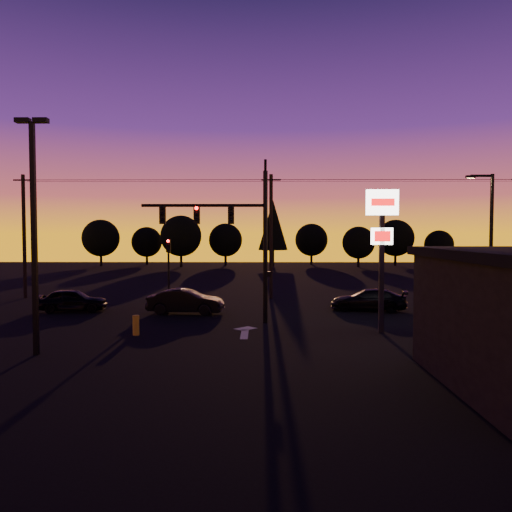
# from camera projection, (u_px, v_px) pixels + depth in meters

# --- Properties ---
(ground) EXTENTS (120.00, 120.00, 0.00)m
(ground) POSITION_uv_depth(u_px,v_px,m) (233.00, 339.00, 22.38)
(ground) COLOR black
(ground) RESTS_ON ground
(lane_arrow) EXTENTS (1.20, 3.10, 0.01)m
(lane_arrow) POSITION_uv_depth(u_px,v_px,m) (245.00, 331.00, 24.04)
(lane_arrow) COLOR beige
(lane_arrow) RESTS_ON ground
(traffic_signal_mast) EXTENTS (6.79, 0.52, 8.58)m
(traffic_signal_mast) POSITION_uv_depth(u_px,v_px,m) (235.00, 230.00, 26.14)
(traffic_signal_mast) COLOR black
(traffic_signal_mast) RESTS_ON ground
(secondary_signal) EXTENTS (0.30, 0.31, 4.35)m
(secondary_signal) POSITION_uv_depth(u_px,v_px,m) (168.00, 261.00, 33.77)
(secondary_signal) COLOR black
(secondary_signal) RESTS_ON ground
(parking_lot_light) EXTENTS (1.25, 0.30, 9.14)m
(parking_lot_light) POSITION_uv_depth(u_px,v_px,m) (34.00, 219.00, 19.21)
(parking_lot_light) COLOR black
(parking_lot_light) RESTS_ON ground
(pylon_sign) EXTENTS (1.50, 0.28, 6.80)m
(pylon_sign) POSITION_uv_depth(u_px,v_px,m) (382.00, 230.00, 23.58)
(pylon_sign) COLOR black
(pylon_sign) RESTS_ON ground
(streetlight) EXTENTS (1.55, 0.35, 8.00)m
(streetlight) POSITION_uv_depth(u_px,v_px,m) (489.00, 239.00, 27.53)
(streetlight) COLOR black
(streetlight) RESTS_ON ground
(utility_pole_0) EXTENTS (1.40, 0.26, 9.00)m
(utility_pole_0) POSITION_uv_depth(u_px,v_px,m) (24.00, 235.00, 36.31)
(utility_pole_0) COLOR black
(utility_pole_0) RESTS_ON ground
(utility_pole_1) EXTENTS (1.40, 0.26, 9.00)m
(utility_pole_1) POSITION_uv_depth(u_px,v_px,m) (271.00, 235.00, 36.13)
(utility_pole_1) COLOR black
(utility_pole_1) RESTS_ON ground
(power_wires) EXTENTS (36.00, 1.22, 0.07)m
(power_wires) POSITION_uv_depth(u_px,v_px,m) (271.00, 180.00, 35.95)
(power_wires) COLOR black
(power_wires) RESTS_ON ground
(bollard) EXTENTS (0.31, 0.31, 0.93)m
(bollard) POSITION_uv_depth(u_px,v_px,m) (136.00, 325.00, 23.16)
(bollard) COLOR gold
(bollard) RESTS_ON ground
(tree_0) EXTENTS (5.36, 5.36, 6.74)m
(tree_0) POSITION_uv_depth(u_px,v_px,m) (101.00, 238.00, 72.35)
(tree_0) COLOR black
(tree_0) RESTS_ON ground
(tree_1) EXTENTS (4.54, 4.54, 5.71)m
(tree_1) POSITION_uv_depth(u_px,v_px,m) (147.00, 242.00, 75.32)
(tree_1) COLOR black
(tree_1) RESTS_ON ground
(tree_2) EXTENTS (5.77, 5.78, 7.26)m
(tree_2) POSITION_uv_depth(u_px,v_px,m) (181.00, 236.00, 70.22)
(tree_2) COLOR black
(tree_2) RESTS_ON ground
(tree_3) EXTENTS (4.95, 4.95, 6.22)m
(tree_3) POSITION_uv_depth(u_px,v_px,m) (226.00, 240.00, 74.19)
(tree_3) COLOR black
(tree_3) RESTS_ON ground
(tree_4) EXTENTS (4.18, 4.18, 9.50)m
(tree_4) POSITION_uv_depth(u_px,v_px,m) (273.00, 225.00, 71.02)
(tree_4) COLOR black
(tree_4) RESTS_ON ground
(tree_5) EXTENTS (4.95, 4.95, 6.22)m
(tree_5) POSITION_uv_depth(u_px,v_px,m) (311.00, 240.00, 76.06)
(tree_5) COLOR black
(tree_5) RESTS_ON ground
(tree_6) EXTENTS (4.54, 4.54, 5.71)m
(tree_6) POSITION_uv_depth(u_px,v_px,m) (358.00, 243.00, 70.02)
(tree_6) COLOR black
(tree_6) RESTS_ON ground
(tree_7) EXTENTS (5.36, 5.36, 6.74)m
(tree_7) POSITION_uv_depth(u_px,v_px,m) (396.00, 238.00, 72.93)
(tree_7) COLOR black
(tree_7) RESTS_ON ground
(tree_8) EXTENTS (4.12, 4.12, 5.19)m
(tree_8) POSITION_uv_depth(u_px,v_px,m) (439.00, 245.00, 71.92)
(tree_8) COLOR black
(tree_8) RESTS_ON ground
(car_left) EXTENTS (4.23, 2.07, 1.39)m
(car_left) POSITION_uv_depth(u_px,v_px,m) (72.00, 300.00, 30.17)
(car_left) COLOR black
(car_left) RESTS_ON ground
(car_mid) EXTENTS (4.53, 1.89, 1.46)m
(car_mid) POSITION_uv_depth(u_px,v_px,m) (186.00, 301.00, 29.37)
(car_mid) COLOR black
(car_mid) RESTS_ON ground
(car_right) EXTENTS (4.90, 2.86, 1.33)m
(car_right) POSITION_uv_depth(u_px,v_px,m) (369.00, 300.00, 30.55)
(car_right) COLOR black
(car_right) RESTS_ON ground
(suv_parked) EXTENTS (3.53, 5.14, 1.31)m
(suv_parked) POSITION_uv_depth(u_px,v_px,m) (489.00, 340.00, 19.10)
(suv_parked) COLOR black
(suv_parked) RESTS_ON ground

